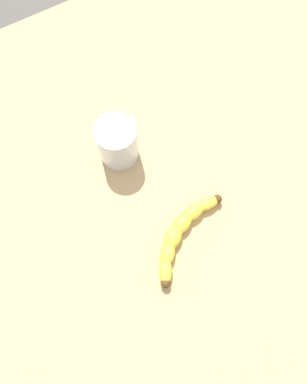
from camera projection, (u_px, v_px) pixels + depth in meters
The scene contains 3 objects.
wooden_tabletop at pixel (183, 186), 88.34cm from camera, with size 120.00×120.00×3.00cm, color tan.
banana at pixel (181, 233), 81.46cm from camera, with size 12.94×20.82×3.44cm.
smoothie_glass at pixel (118, 143), 84.53cm from camera, with size 8.76×8.76×11.06cm.
Camera 1 is at (23.25, -20.49, 84.50)cm, focal length 36.41 mm.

